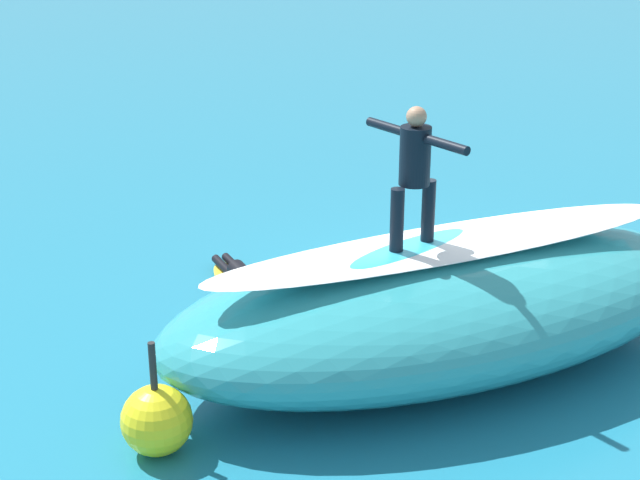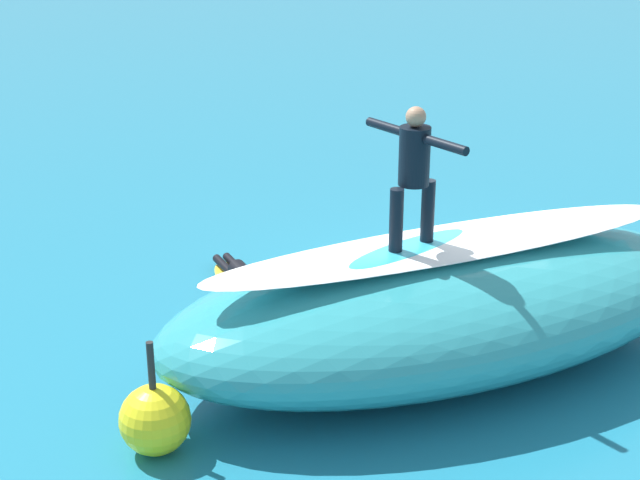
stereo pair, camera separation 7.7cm
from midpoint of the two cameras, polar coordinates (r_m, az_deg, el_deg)
name	(u,v)px [view 2 (the right image)]	position (r m, az deg, el deg)	size (l,w,h in m)	color
ground_plane	(444,299)	(13.45, 7.41, -3.46)	(120.00, 120.00, 0.00)	teal
wave_crest	(445,305)	(11.56, 7.49, -3.79)	(7.04, 3.11, 1.48)	teal
wave_foam_lip	(448,243)	(11.24, 7.68, -0.20)	(5.98, 1.09, 0.08)	white
surfboard_riding	(411,249)	(11.01, 5.53, -0.55)	(2.12, 0.53, 0.09)	#33B2D1
surfer_riding	(414,167)	(10.68, 5.72, 4.29)	(0.61, 1.46, 1.59)	black
surfboard_paddling	(246,289)	(13.59, -4.16, -2.88)	(2.09, 0.58, 0.08)	yellow
surfer_paddling	(243,275)	(13.62, -4.36, -2.08)	(0.40, 1.57, 0.28)	black
buoy_marker	(155,419)	(10.12, -9.40, -10.30)	(0.73, 0.73, 1.24)	yellow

